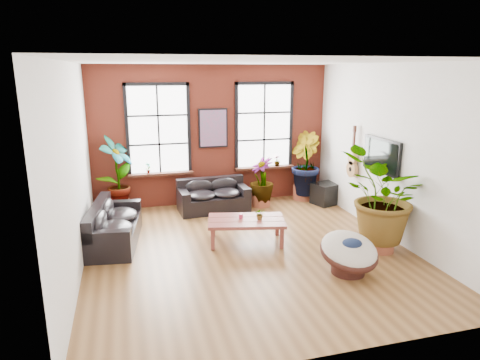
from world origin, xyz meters
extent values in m
cube|color=brown|center=(0.00, 0.00, -0.01)|extent=(6.00, 6.50, 0.02)
cube|color=white|center=(0.00, 0.00, 3.51)|extent=(6.00, 6.50, 0.02)
cube|color=#4F1A12|center=(0.00, 3.26, 1.75)|extent=(6.00, 0.02, 3.50)
cube|color=silver|center=(0.00, -3.26, 1.75)|extent=(6.00, 0.02, 3.50)
cube|color=silver|center=(-3.01, 0.00, 1.75)|extent=(0.02, 6.50, 3.50)
cube|color=silver|center=(3.01, 0.00, 1.75)|extent=(0.02, 6.50, 3.50)
cube|color=white|center=(-1.35, 3.20, 1.95)|extent=(1.40, 0.02, 2.10)
cube|color=#34160E|center=(-1.35, 3.13, 0.87)|extent=(1.60, 0.22, 0.06)
cube|color=white|center=(1.35, 3.20, 1.95)|extent=(1.40, 0.02, 2.10)
cube|color=#34160E|center=(1.35, 3.13, 0.87)|extent=(1.60, 0.22, 0.06)
cube|color=black|center=(-0.15, 2.53, 0.19)|extent=(1.73, 0.92, 0.38)
cube|color=black|center=(-0.17, 2.84, 0.58)|extent=(1.70, 0.30, 0.39)
cube|color=black|center=(-0.89, 2.49, 0.48)|extent=(0.25, 0.83, 0.20)
cube|color=black|center=(0.59, 2.58, 0.48)|extent=(0.25, 0.83, 0.20)
ellipsoid|color=black|center=(-0.47, 2.47, 0.44)|extent=(0.75, 0.73, 0.22)
ellipsoid|color=black|center=(-0.48, 2.71, 0.58)|extent=(0.72, 0.26, 0.38)
ellipsoid|color=black|center=(0.17, 2.51, 0.44)|extent=(0.75, 0.73, 0.22)
ellipsoid|color=black|center=(0.16, 2.74, 0.58)|extent=(0.72, 0.26, 0.38)
cube|color=black|center=(-2.45, 1.05, 0.20)|extent=(1.11, 2.11, 0.39)
cube|color=black|center=(-2.77, 1.10, 0.60)|extent=(0.48, 2.03, 0.40)
cube|color=black|center=(-2.58, 0.16, 0.50)|extent=(0.87, 0.32, 0.21)
cube|color=black|center=(-2.33, 1.95, 0.50)|extent=(0.87, 0.32, 0.21)
ellipsoid|color=black|center=(-2.46, 0.65, 0.45)|extent=(0.82, 0.97, 0.23)
ellipsoid|color=black|center=(-2.70, 0.68, 0.60)|extent=(0.34, 0.91, 0.39)
ellipsoid|color=black|center=(-2.35, 1.44, 0.45)|extent=(0.82, 0.97, 0.23)
ellipsoid|color=black|center=(-2.59, 1.48, 0.60)|extent=(0.34, 0.91, 0.39)
cube|color=brown|center=(0.08, 0.41, 0.45)|extent=(1.66, 1.17, 0.06)
cube|color=#34160E|center=(0.05, 0.27, 0.49)|extent=(1.47, 0.33, 0.00)
cube|color=#34160E|center=(0.11, 0.55, 0.49)|extent=(1.47, 0.33, 0.00)
cube|color=brown|center=(-0.65, 0.22, 0.21)|extent=(0.09, 0.09, 0.42)
cube|color=brown|center=(0.66, -0.07, 0.21)|extent=(0.09, 0.09, 0.42)
cube|color=brown|center=(-0.50, 0.89, 0.21)|extent=(0.09, 0.09, 0.42)
cube|color=brown|center=(0.80, 0.60, 0.21)|extent=(0.09, 0.09, 0.42)
cylinder|color=#C53155|center=(-0.01, 0.48, 0.53)|extent=(0.10, 0.10, 0.10)
cylinder|color=#391A14|center=(1.39, -1.34, 0.11)|extent=(0.61, 0.61, 0.23)
torus|color=#391A14|center=(1.39, -1.34, 0.38)|extent=(1.06, 1.05, 0.45)
ellipsoid|color=beige|center=(1.39, -1.34, 0.44)|extent=(1.02, 1.07, 0.61)
ellipsoid|color=#121C39|center=(1.39, -1.38, 0.55)|extent=(0.40, 0.33, 0.17)
cube|color=black|center=(0.00, 3.19, 1.95)|extent=(0.74, 0.04, 0.98)
cube|color=#0C7F8C|center=(0.00, 3.16, 1.95)|extent=(0.66, 0.02, 0.90)
cube|color=black|center=(2.95, 0.30, 1.65)|extent=(0.06, 1.25, 0.72)
cube|color=black|center=(2.92, 0.30, 1.65)|extent=(0.01, 1.15, 0.62)
cylinder|color=#B27F4C|center=(2.90, 1.35, 1.13)|extent=(0.09, 0.38, 0.38)
cylinder|color=#B27F4C|center=(2.90, 1.35, 1.38)|extent=(0.09, 0.30, 0.30)
cylinder|color=black|center=(2.90, 1.35, 1.13)|extent=(0.09, 0.11, 0.11)
cube|color=#34160E|center=(2.90, 1.35, 1.75)|extent=(0.04, 0.05, 0.55)
cube|color=#34160E|center=(2.90, 1.35, 2.07)|extent=(0.06, 0.06, 0.14)
cube|color=black|center=(2.77, 2.33, 0.27)|extent=(0.79, 0.72, 0.54)
cylinder|color=brown|center=(-2.38, 2.90, 0.18)|extent=(0.57, 0.57, 0.35)
cylinder|color=brown|center=(2.36, 2.87, 0.19)|extent=(0.60, 0.60, 0.39)
cylinder|color=brown|center=(2.45, -0.67, 0.18)|extent=(0.52, 0.52, 0.36)
cylinder|color=brown|center=(1.09, 2.61, 0.18)|extent=(0.62, 0.62, 0.36)
imported|color=#1E5917|center=(-2.38, 2.90, 1.02)|extent=(1.04, 1.11, 1.74)
imported|color=#1E5917|center=(2.36, 2.87, 0.97)|extent=(0.81, 0.97, 1.65)
imported|color=#1E5917|center=(2.45, -0.65, 1.07)|extent=(2.15, 2.11, 1.81)
imported|color=#1E5917|center=(1.10, 2.58, 0.69)|extent=(0.77, 0.77, 1.11)
imported|color=#1E5917|center=(0.34, 0.34, 0.60)|extent=(0.24, 0.22, 0.23)
imported|color=#1E5917|center=(-1.65, 3.13, 1.04)|extent=(0.17, 0.17, 0.27)
imported|color=#1E5917|center=(1.70, 3.13, 1.04)|extent=(0.19, 0.19, 0.27)
camera|label=1|loc=(-2.14, -7.31, 3.36)|focal=32.00mm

